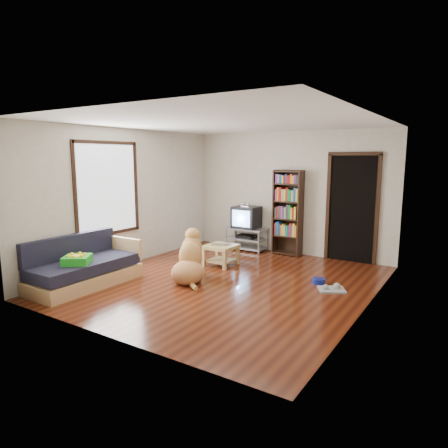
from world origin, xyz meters
The scene contains 18 objects.
ground centered at (0.00, 0.00, 0.00)m, with size 5.00×5.00×0.00m, color #57220F.
ceiling centered at (0.00, 0.00, 2.60)m, with size 5.00×5.00×0.00m, color white.
wall_back centered at (0.00, 2.50, 1.30)m, with size 4.50×4.50×0.00m, color beige.
wall_front centered at (0.00, -2.50, 1.30)m, with size 4.50×4.50×0.00m, color beige.
wall_left centered at (-2.25, 0.00, 1.30)m, with size 5.00×5.00×0.00m, color beige.
wall_right centered at (2.25, 0.00, 1.30)m, with size 5.00×5.00×0.00m, color beige.
green_cushion centered at (-1.75, -1.60, 0.48)m, with size 0.38×0.38×0.13m, color green.
laptop centered at (-0.65, 0.79, 0.41)m, with size 0.36×0.23×0.03m, color silver.
dog_bowl centered at (1.32, 0.76, 0.04)m, with size 0.22×0.22×0.08m, color navy.
grey_rag centered at (1.62, 0.51, 0.01)m, with size 0.40×0.32×0.03m, color #9A9A9A.
window centered at (-2.23, -0.50, 1.50)m, with size 0.03×1.46×1.70m.
doorway centered at (1.35, 2.48, 1.12)m, with size 1.03×0.05×2.19m.
tv_stand centered at (-0.90, 2.25, 0.27)m, with size 0.90×0.45×0.50m.
crt_tv centered at (-0.90, 2.27, 0.74)m, with size 0.55×0.52×0.58m.
bookshelf centered at (0.05, 2.34, 1.00)m, with size 0.60×0.30×1.80m.
sofa centered at (-1.87, -1.38, 0.26)m, with size 0.80×1.80×0.80m.
coffee_table centered at (-0.65, 0.82, 0.28)m, with size 0.55×0.55×0.40m.
dog centered at (-0.59, -0.24, 0.33)m, with size 0.78×0.99×0.89m.
Camera 1 is at (3.44, -5.43, 2.06)m, focal length 32.00 mm.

